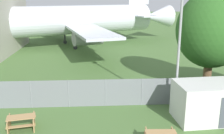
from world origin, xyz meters
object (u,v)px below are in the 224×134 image
at_px(tree_near_hangar, 212,30).
at_px(airplane, 62,21).
at_px(picnic_bench_near_cabin, 21,121).
at_px(portable_cabin, 207,102).

bearing_deg(tree_near_hangar, airplane, 126.41).
xyz_separation_m(airplane, picnic_bench_near_cabin, (0.56, -25.09, -3.44)).
bearing_deg(picnic_bench_near_cabin, portable_cabin, 2.56).
distance_m(airplane, portable_cabin, 27.38).
height_order(airplane, portable_cabin, airplane).
distance_m(airplane, tree_near_hangar, 23.69).
height_order(airplane, tree_near_hangar, airplane).
bearing_deg(portable_cabin, tree_near_hangar, 63.43).
relative_size(airplane, tree_near_hangar, 4.66).
relative_size(portable_cabin, tree_near_hangar, 0.50).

